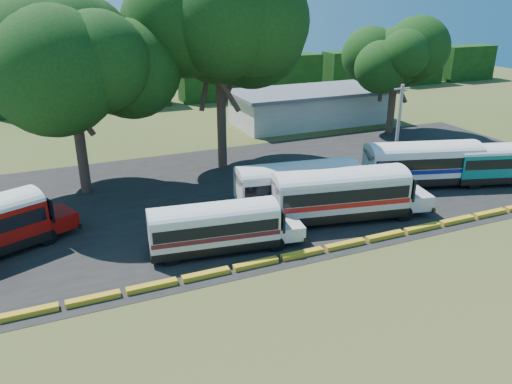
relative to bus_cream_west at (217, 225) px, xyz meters
name	(u,v)px	position (x,y,z in m)	size (l,w,h in m)	color
ground	(287,269)	(2.91, -3.60, -1.75)	(160.00, 160.00, 0.00)	#2F4818
asphalt_strip	(230,194)	(3.91, 8.40, -1.74)	(64.00, 24.00, 0.02)	black
curb	(279,259)	(2.91, -2.60, -1.60)	(53.70, 0.45, 0.30)	gold
terminal_building	(310,106)	(20.91, 26.40, 0.28)	(19.00, 9.00, 4.00)	beige
treeline_backdrop	(131,85)	(2.91, 44.40, 1.25)	(130.00, 4.00, 6.00)	black
bus_cream_west	(217,225)	(0.00, 0.00, 0.00)	(9.65, 3.54, 3.10)	black
bus_cream_east	(300,183)	(7.59, 3.75, 0.24)	(10.97, 4.09, 3.52)	black
bus_white_red	(343,192)	(9.38, 0.95, 0.33)	(11.53, 4.75, 3.69)	black
bus_white_blue	(425,161)	(19.05, 4.05, 0.32)	(11.44, 5.68, 3.66)	black
bus_teal	(507,161)	(25.59, 1.86, 0.18)	(10.54, 5.30, 3.37)	black
tree_west	(68,50)	(-6.33, 13.38, 9.10)	(11.23, 11.23, 15.01)	#3C281E
tree_center	(219,30)	(5.59, 14.76, 10.08)	(12.07, 12.07, 16.30)	#3C281E
tree_east	(396,57)	(26.83, 18.69, 6.56)	(8.48, 8.48, 11.48)	#3C281E
utility_pole	(398,125)	(20.09, 9.01, 2.05)	(1.60, 0.30, 7.37)	gray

